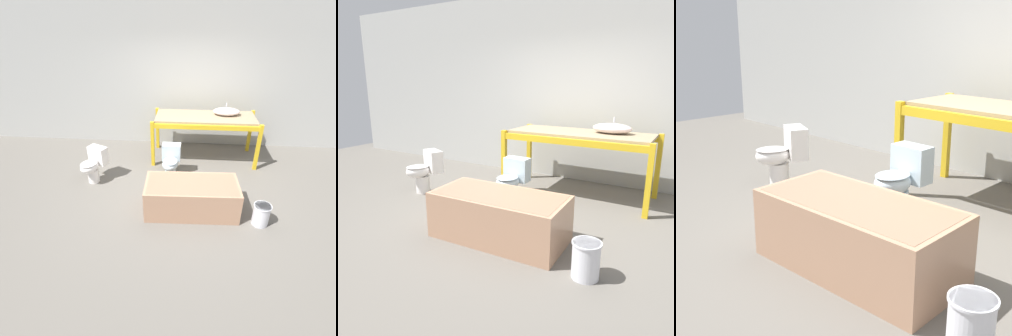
# 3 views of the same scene
# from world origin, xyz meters

# --- Properties ---
(ground_plane) EXTENTS (12.00, 12.00, 0.00)m
(ground_plane) POSITION_xyz_m (0.00, 0.00, 0.00)
(ground_plane) COLOR #666059
(bathtub_main) EXTENTS (1.49, 0.76, 0.52)m
(bathtub_main) POSITION_xyz_m (0.17, -0.52, 0.30)
(bathtub_main) COLOR tan
(bathtub_main) RESTS_ON ground_plane
(toilet_near) EXTENTS (0.36, 0.55, 0.65)m
(toilet_near) POSITION_xyz_m (-0.24, 0.46, 0.36)
(toilet_near) COLOR silver
(toilet_near) RESTS_ON ground_plane
(toilet_far) EXTENTS (0.52, 0.63, 0.65)m
(toilet_far) POSITION_xyz_m (-1.68, 0.23, 0.36)
(toilet_far) COLOR white
(toilet_far) RESTS_ON ground_plane
(bucket_white) EXTENTS (0.27, 0.27, 0.35)m
(bucket_white) POSITION_xyz_m (1.23, -0.76, 0.18)
(bucket_white) COLOR silver
(bucket_white) RESTS_ON ground_plane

